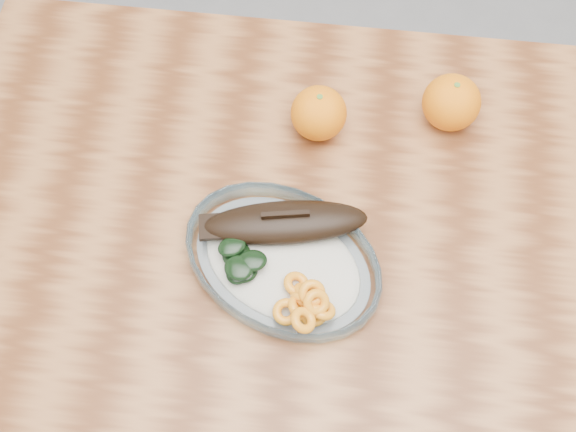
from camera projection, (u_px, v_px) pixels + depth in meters
The scene contains 5 objects.
ground at pixel (339, 405), 1.58m from camera, with size 3.00×3.00×0.00m, color slate.
dining_table at pixel (368, 299), 1.00m from camera, with size 1.20×0.80×0.75m.
plated_meal at pixel (283, 258), 0.90m from camera, with size 0.62×0.62×0.07m.
orange_left at pixel (319, 113), 0.98m from camera, with size 0.08×0.08×0.08m, color #FF6005.
orange_right at pixel (451, 102), 0.98m from camera, with size 0.08×0.08×0.08m, color #FF6005.
Camera 1 is at (-0.07, -0.37, 1.59)m, focal length 45.00 mm.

